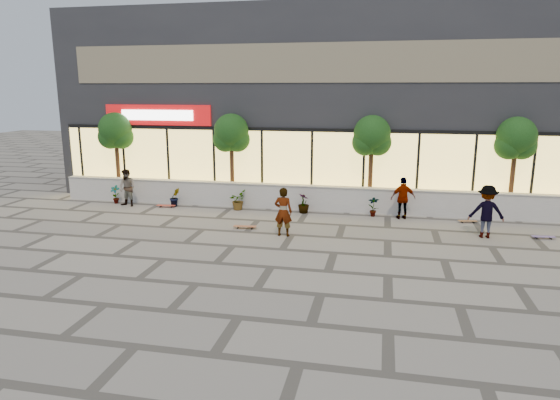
% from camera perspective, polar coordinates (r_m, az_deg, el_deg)
% --- Properties ---
extents(ground, '(80.00, 80.00, 0.00)m').
position_cam_1_polar(ground, '(14.32, -1.06, -7.68)').
color(ground, gray).
rests_on(ground, ground).
extents(planter_wall, '(22.00, 0.42, 1.04)m').
position_cam_1_polar(planter_wall, '(20.79, 3.23, 0.28)').
color(planter_wall, silver).
rests_on(planter_wall, ground).
extents(retail_building, '(24.00, 9.17, 8.50)m').
position_cam_1_polar(retail_building, '(25.76, 5.20, 10.99)').
color(retail_building, '#27272C').
rests_on(retail_building, ground).
extents(shrub_a, '(0.43, 0.29, 0.81)m').
position_cam_1_polar(shrub_a, '(23.13, -18.30, 0.62)').
color(shrub_a, '#163912').
rests_on(shrub_a, ground).
extents(shrub_b, '(0.57, 0.57, 0.81)m').
position_cam_1_polar(shrub_b, '(21.87, -11.93, 0.32)').
color(shrub_b, '#163912').
rests_on(shrub_b, ground).
extents(shrub_c, '(0.68, 0.77, 0.81)m').
position_cam_1_polar(shrub_c, '(20.91, -4.88, -0.01)').
color(shrub_c, '#163912').
rests_on(shrub_c, ground).
extents(shrub_d, '(0.64, 0.64, 0.81)m').
position_cam_1_polar(shrub_d, '(20.30, 2.71, -0.36)').
color(shrub_d, '#163912').
rests_on(shrub_d, ground).
extents(shrub_e, '(0.46, 0.35, 0.81)m').
position_cam_1_polar(shrub_e, '(20.07, 10.63, -0.73)').
color(shrub_e, '#163912').
rests_on(shrub_e, ground).
extents(tree_west, '(1.60, 1.50, 3.92)m').
position_cam_1_polar(tree_west, '(24.09, -18.28, 7.29)').
color(tree_west, '#452618').
rests_on(tree_west, ground).
extents(tree_midwest, '(1.60, 1.50, 3.92)m').
position_cam_1_polar(tree_midwest, '(21.87, -5.59, 7.38)').
color(tree_midwest, '#452618').
rests_on(tree_midwest, ground).
extents(tree_mideast, '(1.60, 1.50, 3.92)m').
position_cam_1_polar(tree_mideast, '(20.89, 10.45, 6.99)').
color(tree_mideast, '#452618').
rests_on(tree_mideast, ground).
extents(tree_east, '(1.60, 1.50, 3.92)m').
position_cam_1_polar(tree_east, '(21.47, 25.37, 6.13)').
color(tree_east, '#452618').
rests_on(tree_east, ground).
extents(skater_center, '(0.63, 0.43, 1.70)m').
position_cam_1_polar(skater_center, '(17.04, 0.37, -1.36)').
color(skater_center, white).
rests_on(skater_center, ground).
extents(skater_left, '(0.90, 0.77, 1.60)m').
position_cam_1_polar(skater_left, '(22.33, -17.06, 1.33)').
color(skater_left, tan).
rests_on(skater_left, ground).
extents(skater_right_near, '(1.03, 0.64, 1.64)m').
position_cam_1_polar(skater_right_near, '(19.84, 13.89, 0.20)').
color(skater_right_near, silver).
rests_on(skater_right_near, ground).
extents(skater_right_far, '(1.18, 0.69, 1.80)m').
position_cam_1_polar(skater_right_far, '(18.24, 22.54, -1.23)').
color(skater_right_far, maroon).
rests_on(skater_right_far, ground).
extents(skateboard_center, '(0.84, 0.29, 0.10)m').
position_cam_1_polar(skateboard_center, '(18.13, -4.03, -3.03)').
color(skateboard_center, '#985231').
rests_on(skateboard_center, ground).
extents(skateboard_left, '(0.81, 0.28, 0.10)m').
position_cam_1_polar(skateboard_left, '(21.84, -12.88, -0.62)').
color(skateboard_left, '#DA4228').
rests_on(skateboard_left, ground).
extents(skateboard_right_near, '(0.71, 0.30, 0.08)m').
position_cam_1_polar(skateboard_right_near, '(20.16, 20.66, -2.26)').
color(skateboard_right_near, '#956131').
rests_on(skateboard_right_near, ground).
extents(skateboard_right_far, '(0.76, 0.26, 0.09)m').
position_cam_1_polar(skateboard_right_far, '(19.09, 27.89, -3.73)').
color(skateboard_right_far, '#5E4A88').
rests_on(skateboard_right_far, ground).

